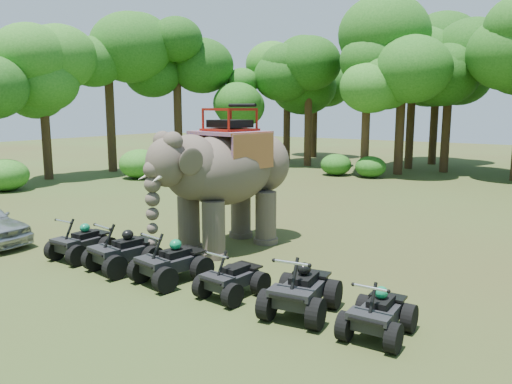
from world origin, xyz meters
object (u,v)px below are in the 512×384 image
Objects in this scene: atv_0 at (81,237)px; atv_3 at (232,272)px; atv_2 at (171,256)px; elephant at (228,177)px; atv_4 at (301,284)px; atv_5 at (378,307)px; atv_1 at (123,246)px.

atv_3 is at bearing 0.85° from atv_0.
atv_3 is at bearing 11.31° from atv_2.
atv_4 is at bearing -26.42° from elephant.
elephant reaches higher than atv_5.
atv_1 reaches higher than atv_0.
elephant is at bearing 149.47° from atv_5.
elephant reaches higher than atv_1.
atv_2 is 3.71m from atv_4.
atv_4 reaches higher than atv_1.
atv_5 is (6.20, -3.48, -1.65)m from elephant.
atv_5 is at bearing -18.59° from elephant.
atv_1 is at bearing -169.68° from atv_2.
elephant reaches higher than atv_2.
atv_0 is at bearing 178.31° from atv_5.
atv_2 is (0.75, -3.43, -1.57)m from elephant.
atv_5 is (7.19, -0.02, -0.09)m from atv_1.
atv_1 is at bearing 173.02° from atv_4.
atv_2 is 1.13× the size of atv_5.
atv_2 is 1.88m from atv_3.
atv_2 is (1.73, 0.02, -0.01)m from atv_1.
atv_1 is at bearing -0.88° from atv_0.
atv_2 is 1.15× the size of atv_3.
atv_3 is 0.86× the size of atv_4.
atv_1 reaches higher than atv_5.
atv_1 reaches higher than atv_2.
atv_1 is at bearing -95.28° from elephant.
atv_4 is at bearing 0.76° from atv_0.
atv_1 is 1.73m from atv_2.
atv_2 is at bearing 0.14° from atv_0.
atv_0 is 9.03m from atv_5.
atv_4 is (7.28, 0.04, 0.05)m from atv_0.
elephant is 4.71m from atv_0.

